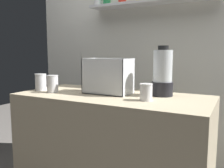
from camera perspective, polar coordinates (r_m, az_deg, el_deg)
counter at (r=1.89m, az=-0.00°, el=-16.11°), size 1.40×0.64×0.90m
back_wall_unit at (r=2.44m, az=8.54°, el=8.80°), size 2.60×0.24×2.50m
carrot_display_bin at (r=1.82m, az=-0.88°, el=0.36°), size 0.35×0.20×0.26m
blender_pitcher at (r=1.75m, az=11.84°, el=2.31°), size 0.15×0.15×0.35m
juice_cup_carrot_far_left at (r=2.05m, az=-16.48°, el=0.26°), size 0.09×0.09×0.14m
juice_cup_carrot_left at (r=1.92m, az=-13.85°, el=-0.22°), size 0.09×0.09×0.13m
juice_cup_mango_middle at (r=1.57m, az=8.05°, el=-2.10°), size 0.08×0.08×0.11m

